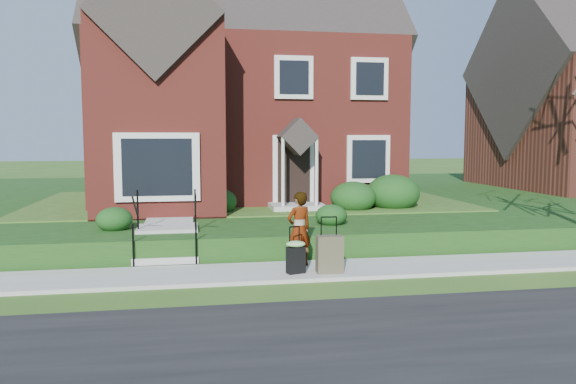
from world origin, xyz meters
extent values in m
plane|color=#2D5119|center=(0.00, 0.00, 0.00)|extent=(120.00, 120.00, 0.00)
cube|color=black|center=(0.00, -5.00, 0.01)|extent=(60.00, 6.00, 0.01)
cube|color=#9E9B93|center=(0.00, 0.00, 0.04)|extent=(60.00, 1.60, 0.08)
cube|color=#17390F|center=(4.00, 10.90, 0.30)|extent=(44.00, 20.00, 0.60)
cube|color=#9E9B93|center=(-2.50, 5.00, 0.63)|extent=(1.20, 6.00, 0.06)
cube|color=maroon|center=(0.00, 10.00, 3.30)|extent=(10.00, 8.00, 5.40)
cube|color=maroon|center=(-2.80, 5.20, 3.30)|extent=(3.60, 2.40, 5.40)
cube|color=silver|center=(-2.80, 4.05, 2.00)|extent=(2.20, 0.30, 1.80)
cube|color=black|center=(1.20, 5.94, 1.65)|extent=(1.00, 0.12, 2.10)
cube|color=black|center=(3.60, 5.95, 2.10)|extent=(1.40, 0.10, 1.50)
cube|color=#9E9B93|center=(-2.50, 1.00, 0.15)|extent=(1.40, 0.30, 0.15)
cube|color=#9E9B93|center=(-2.50, 1.30, 0.30)|extent=(1.40, 0.30, 0.15)
cube|color=#9E9B93|center=(-2.50, 1.60, 0.45)|extent=(1.40, 0.30, 0.15)
cube|color=#9E9B93|center=(-2.50, 1.90, 0.60)|extent=(1.40, 0.30, 0.15)
cube|color=#9E9B93|center=(-2.50, 2.45, 0.60)|extent=(1.40, 0.80, 0.15)
cylinder|color=black|center=(-3.15, 0.85, 0.53)|extent=(0.04, 0.04, 0.90)
cylinder|color=black|center=(-3.15, 2.05, 1.13)|extent=(0.04, 0.04, 0.90)
cylinder|color=black|center=(-1.85, 0.85, 0.53)|extent=(0.04, 0.04, 0.90)
cylinder|color=black|center=(-1.85, 2.05, 1.13)|extent=(0.04, 0.04, 0.90)
ellipsoid|color=#0F3310|center=(-3.93, 5.47, 1.10)|extent=(1.42, 1.42, 1.00)
ellipsoid|color=#0F3310|center=(-1.19, 5.25, 1.00)|extent=(1.14, 1.14, 0.79)
ellipsoid|color=#0F3310|center=(2.88, 5.13, 1.08)|extent=(1.37, 1.37, 0.96)
ellipsoid|color=#0F3310|center=(4.23, 5.40, 1.18)|extent=(1.66, 1.66, 1.16)
ellipsoid|color=#0F3310|center=(-3.74, 2.57, 0.90)|extent=(0.85, 0.85, 0.60)
ellipsoid|color=#0F3310|center=(1.53, 2.49, 0.88)|extent=(0.80, 0.80, 0.56)
imported|color=#999999|center=(0.28, 0.31, 0.86)|extent=(0.67, 0.56, 1.57)
cube|color=black|center=(0.09, -0.32, 0.34)|extent=(0.39, 0.29, 0.53)
cylinder|color=black|center=(0.09, -0.32, 1.01)|extent=(0.21, 0.09, 0.03)
cylinder|color=black|center=(-0.01, -0.32, 0.81)|extent=(0.02, 0.02, 0.40)
cylinder|color=black|center=(0.20, -0.32, 0.81)|extent=(0.02, 0.02, 0.40)
cylinder|color=black|center=(-0.03, -0.32, 0.11)|extent=(0.06, 0.07, 0.06)
cylinder|color=black|center=(0.22, -0.32, 0.11)|extent=(0.06, 0.07, 0.06)
ellipsoid|color=#8AC26E|center=(0.09, -0.32, 0.67)|extent=(0.46, 0.42, 0.12)
cube|color=#4A4531|center=(0.77, -0.39, 0.45)|extent=(0.52, 0.30, 0.75)
cylinder|color=black|center=(0.77, -0.39, 1.19)|extent=(0.31, 0.03, 0.03)
cylinder|color=black|center=(0.61, -0.39, 1.01)|extent=(0.02, 0.02, 0.36)
cylinder|color=black|center=(0.92, -0.39, 1.01)|extent=(0.02, 0.02, 0.36)
cylinder|color=black|center=(0.58, -0.39, 0.11)|extent=(0.04, 0.06, 0.06)
cylinder|color=black|center=(0.95, -0.39, 0.11)|extent=(0.04, 0.06, 0.06)
camera|label=1|loc=(-1.93, -11.10, 2.77)|focal=35.00mm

